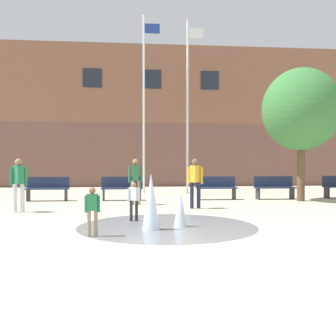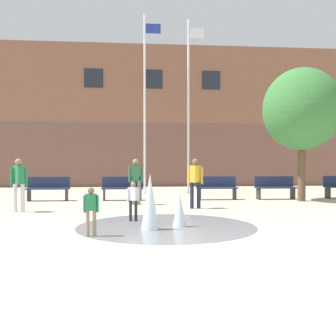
% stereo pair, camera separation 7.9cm
% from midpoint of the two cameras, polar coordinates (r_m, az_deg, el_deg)
% --- Properties ---
extents(ground_plane, '(100.00, 100.00, 0.00)m').
position_cam_midpoint_polar(ground_plane, '(6.34, 6.77, -12.78)').
color(ground_plane, '#BCB299').
extents(library_building, '(36.00, 6.05, 8.51)m').
position_cam_midpoint_polar(library_building, '(26.60, -2.43, 6.89)').
color(library_building, brown).
rests_on(library_building, ground).
extents(splash_fountain, '(4.15, 4.15, 1.24)m').
position_cam_midpoint_polar(splash_fountain, '(8.92, -0.68, -6.33)').
color(splash_fountain, gray).
rests_on(splash_fountain, ground).
extents(park_bench_under_left_flagpole, '(1.60, 0.44, 0.91)m').
position_cam_midpoint_polar(park_bench_under_left_flagpole, '(15.71, -16.84, -2.82)').
color(park_bench_under_left_flagpole, '#28282D').
rests_on(park_bench_under_left_flagpole, ground).
extents(park_bench_center, '(1.60, 0.44, 0.91)m').
position_cam_midpoint_polar(park_bench_center, '(15.32, -6.46, -2.88)').
color(park_bench_center, '#28282D').
rests_on(park_bench_center, ground).
extents(park_bench_under_right_flagpole, '(1.60, 0.44, 0.91)m').
position_cam_midpoint_polar(park_bench_under_right_flagpole, '(15.63, 7.23, -2.81)').
color(park_bench_under_right_flagpole, '#28282D').
rests_on(park_bench_under_right_flagpole, ground).
extents(park_bench_near_trashcan, '(1.60, 0.44, 0.91)m').
position_cam_midpoint_polar(park_bench_near_trashcan, '(16.23, 15.41, -2.70)').
color(park_bench_near_trashcan, '#28282D').
rests_on(park_bench_near_trashcan, ground).
extents(adult_watching, '(0.50, 0.39, 1.59)m').
position_cam_midpoint_polar(adult_watching, '(12.43, -20.67, -1.73)').
color(adult_watching, silver).
rests_on(adult_watching, ground).
extents(child_with_pink_shirt, '(0.31, 0.22, 0.99)m').
position_cam_midpoint_polar(child_with_pink_shirt, '(9.95, -4.84, -4.38)').
color(child_with_pink_shirt, '#28282D').
rests_on(child_with_pink_shirt, ground).
extents(teen_by_trashcan, '(0.50, 0.39, 1.59)m').
position_cam_midpoint_polar(teen_by_trashcan, '(12.56, 4.17, -1.65)').
color(teen_by_trashcan, '#1E233D').
rests_on(teen_by_trashcan, ground).
extents(adult_in_red, '(0.50, 0.35, 1.59)m').
position_cam_midpoint_polar(adult_in_red, '(13.69, -4.54, -1.43)').
color(adult_in_red, '#89755B').
rests_on(adult_in_red, ground).
extents(child_in_fountain, '(0.31, 0.14, 0.99)m').
position_cam_midpoint_polar(child_in_fountain, '(8.03, -10.83, -5.67)').
color(child_in_fountain, '#89755B').
rests_on(child_in_fountain, ground).
extents(flagpole_left, '(0.80, 0.10, 8.33)m').
position_cam_midpoint_polar(flagpole_left, '(18.64, -3.20, 9.95)').
color(flagpole_left, silver).
rests_on(flagpole_left, ground).
extents(flagpole_right, '(0.80, 0.10, 8.19)m').
position_cam_midpoint_polar(flagpole_right, '(18.81, 3.18, 9.63)').
color(flagpole_right, silver).
rests_on(flagpole_right, ground).
extents(street_tree_near_building, '(2.93, 2.93, 5.03)m').
position_cam_midpoint_polar(street_tree_near_building, '(15.84, 19.01, 8.01)').
color(street_tree_near_building, brown).
rests_on(street_tree_near_building, ground).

